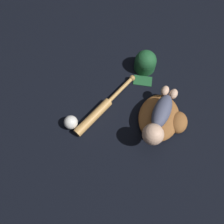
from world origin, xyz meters
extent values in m
plane|color=black|center=(0.00, 0.00, 0.00)|extent=(6.00, 6.00, 0.00)
ellipsoid|color=#935B2D|center=(-0.04, 0.04, 0.04)|extent=(0.34, 0.29, 0.08)
ellipsoid|color=#935B2D|center=(-0.06, 0.15, 0.04)|extent=(0.15, 0.13, 0.08)
ellipsoid|color=#4C516B|center=(-0.04, 0.04, 0.12)|extent=(0.22, 0.11, 0.08)
sphere|color=beige|center=(0.11, 0.05, 0.13)|extent=(0.11, 0.11, 0.11)
ellipsoid|color=beige|center=(-0.18, 0.06, 0.10)|extent=(0.07, 0.05, 0.04)
ellipsoid|color=beige|center=(-0.18, 0.01, 0.10)|extent=(0.07, 0.05, 0.04)
cylinder|color=tan|center=(0.14, -0.29, 0.03)|extent=(0.27, 0.11, 0.05)
cylinder|color=tan|center=(-0.10, -0.24, 0.03)|extent=(0.22, 0.07, 0.02)
sphere|color=#B68649|center=(-0.21, -0.21, 0.03)|extent=(0.04, 0.04, 0.04)
sphere|color=white|center=(0.23, -0.38, 0.04)|extent=(0.08, 0.08, 0.08)
cylinder|color=#1E562D|center=(-0.34, -0.18, 0.04)|extent=(0.14, 0.14, 0.07)
sphere|color=#1E562D|center=(-0.34, -0.18, 0.07)|extent=(0.14, 0.14, 0.14)
cube|color=#1E562D|center=(-0.24, -0.15, 0.00)|extent=(0.11, 0.13, 0.01)
camera|label=1|loc=(0.52, 0.05, 1.18)|focal=35.00mm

